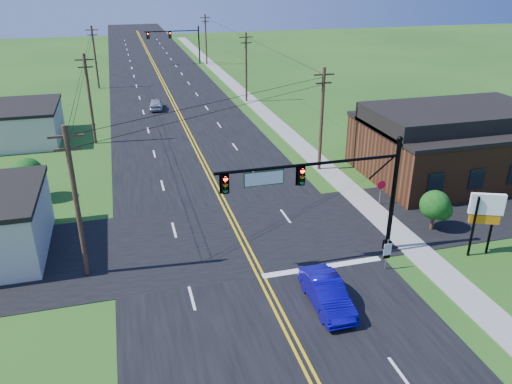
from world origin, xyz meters
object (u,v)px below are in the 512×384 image
object	(u,v)px
signal_mast_far	(175,39)
route_sign	(387,252)
signal_mast_main	(326,188)
stop_sign	(381,187)
blue_car	(327,294)

from	to	relation	value
signal_mast_far	route_sign	world-z (taller)	signal_mast_far
signal_mast_main	stop_sign	size ratio (longest dim) A/B	5.64
route_sign	blue_car	bearing A→B (deg)	-156.46
blue_car	stop_sign	bearing A→B (deg)	51.02
signal_mast_far	stop_sign	bearing A→B (deg)	-83.94
route_sign	stop_sign	xyz separation A→B (m)	(3.95, 8.15, 0.26)
signal_mast_main	signal_mast_far	distance (m)	72.00
route_sign	signal_mast_far	bearing A→B (deg)	89.84
stop_sign	signal_mast_far	bearing A→B (deg)	96.70
signal_mast_far	route_sign	xyz separation A→B (m)	(3.06, -74.17, -3.36)
signal_mast_main	stop_sign	bearing A→B (deg)	40.04
signal_mast_main	signal_mast_far	world-z (taller)	same
signal_mast_far	stop_sign	world-z (taller)	signal_mast_far
signal_mast_far	blue_car	distance (m)	76.61
signal_mast_far	blue_car	xyz separation A→B (m)	(-1.68, -76.49, -3.78)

